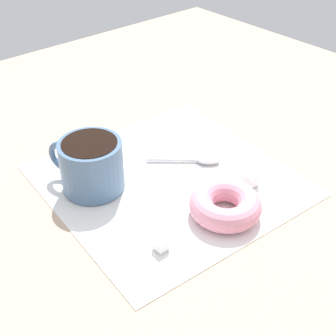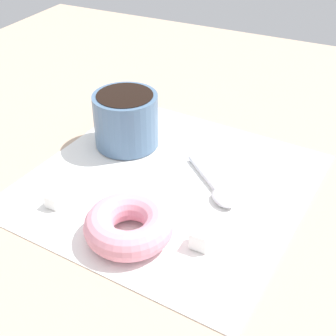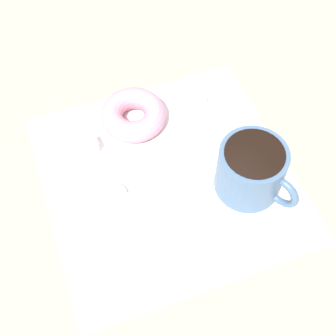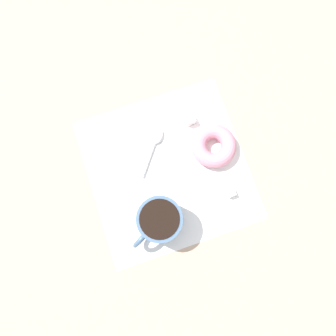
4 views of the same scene
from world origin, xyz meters
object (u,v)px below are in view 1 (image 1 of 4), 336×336
Objects in this scene: coffee_cup at (91,164)px; sugar_cube at (250,179)px; sugar_cube_extra at (161,244)px; spoon at (200,160)px; donut at (227,204)px.

coffee_cup is 22.38cm from sugar_cube.
sugar_cube_extra is (17.62, 1.41, -0.19)cm from sugar_cube.
coffee_cup is 1.20× the size of spoon.
sugar_cube_extra is at bearing 4.57° from sugar_cube.
sugar_cube reaches higher than spoon.
spoon is (-15.60, 5.52, -3.41)cm from coffee_cup.
sugar_cube_extra is at bearing 32.03° from spoon.
sugar_cube is 17.68cm from sugar_cube_extra.
coffee_cup is 1.18× the size of donut.
spoon is at bearing -147.97° from sugar_cube_extra.
spoon is 8.86cm from sugar_cube.
donut is at bearing 16.42° from sugar_cube.
spoon is at bearing 160.52° from coffee_cup.
donut is 1.01× the size of spoon.
sugar_cube_extra is (16.21, 10.14, 0.35)cm from spoon.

